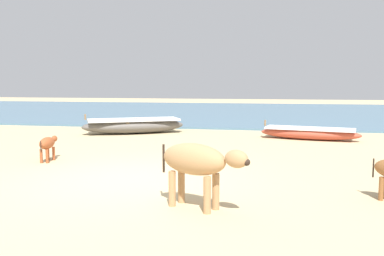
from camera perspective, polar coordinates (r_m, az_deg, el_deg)
The scene contains 6 objects.
ground at distance 8.09m, azimuth -8.54°, elevation -7.04°, with size 80.00×80.00×0.00m, color tan.
sea_water at distance 26.29m, azimuth 5.17°, elevation 2.30°, with size 60.00×20.00×0.08m, color slate.
fishing_boat_2 at distance 14.02m, azimuth 16.00°, elevation -0.66°, with size 3.31×1.46×0.59m.
fishing_boat_3 at distance 15.26m, azimuth -8.10°, elevation 0.37°, with size 3.84×2.73×0.75m.
cow_adult_tan at distance 6.03m, azimuth 0.66°, elevation -4.75°, with size 1.44×0.87×0.97m.
calf_far_rust at distance 10.29m, azimuth -19.42°, elevation -2.09°, with size 0.33×0.90×0.58m.
Camera 1 is at (2.65, -7.41, 1.85)m, focal length 38.38 mm.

